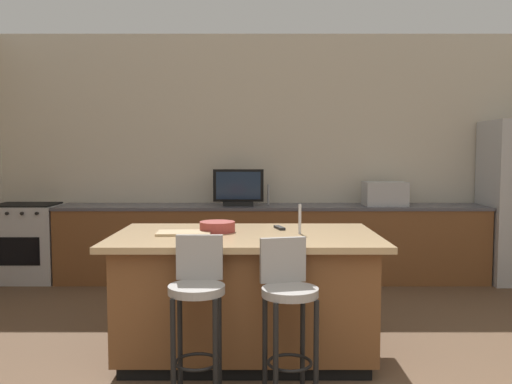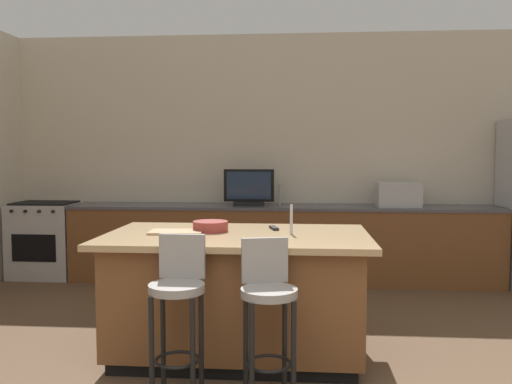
% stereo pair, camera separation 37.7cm
% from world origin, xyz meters
% --- Properties ---
extents(wall_back, '(7.19, 0.12, 2.94)m').
position_xyz_m(wall_back, '(0.00, 4.97, 1.47)').
color(wall_back, beige).
rests_on(wall_back, ground_plane).
extents(counter_back, '(4.99, 0.62, 0.89)m').
position_xyz_m(counter_back, '(-0.03, 4.59, 0.45)').
color(counter_back, brown).
rests_on(counter_back, ground_plane).
extents(kitchen_island, '(1.94, 1.16, 0.91)m').
position_xyz_m(kitchen_island, '(-0.29, 2.24, 0.47)').
color(kitchen_island, black).
rests_on(kitchen_island, ground_plane).
extents(range_oven, '(0.76, 0.63, 0.91)m').
position_xyz_m(range_oven, '(-2.91, 4.59, 0.45)').
color(range_oven, '#B7BABF').
rests_on(range_oven, ground_plane).
extents(microwave, '(0.48, 0.36, 0.28)m').
position_xyz_m(microwave, '(1.30, 4.59, 1.03)').
color(microwave, '#B7BABF').
rests_on(microwave, counter_back).
extents(tv_monitor, '(0.58, 0.16, 0.43)m').
position_xyz_m(tv_monitor, '(-0.41, 4.54, 1.09)').
color(tv_monitor, black).
rests_on(tv_monitor, counter_back).
extents(sink_faucet_back, '(0.02, 0.02, 0.24)m').
position_xyz_m(sink_faucet_back, '(-0.06, 4.69, 1.01)').
color(sink_faucet_back, '#B2B2B7').
rests_on(sink_faucet_back, counter_back).
extents(sink_faucet_island, '(0.02, 0.02, 0.22)m').
position_xyz_m(sink_faucet_island, '(0.11, 2.24, 1.02)').
color(sink_faucet_island, '#B2B2B7').
rests_on(sink_faucet_island, kitchen_island).
extents(bar_stool_left, '(0.34, 0.34, 1.00)m').
position_xyz_m(bar_stool_left, '(-0.56, 1.50, 0.60)').
color(bar_stool_left, gray).
rests_on(bar_stool_left, ground_plane).
extents(bar_stool_right, '(0.35, 0.37, 0.98)m').
position_xyz_m(bar_stool_right, '(-0.01, 1.50, 0.59)').
color(bar_stool_right, gray).
rests_on(bar_stool_right, ground_plane).
extents(fruit_bowl, '(0.27, 0.27, 0.08)m').
position_xyz_m(fruit_bowl, '(-0.50, 2.34, 0.95)').
color(fruit_bowl, '#993833').
rests_on(fruit_bowl, kitchen_island).
extents(tv_remote, '(0.09, 0.18, 0.02)m').
position_xyz_m(tv_remote, '(-0.03, 2.49, 0.92)').
color(tv_remote, black).
rests_on(tv_remote, kitchen_island).
extents(cutting_board, '(0.40, 0.26, 0.02)m').
position_xyz_m(cutting_board, '(-0.74, 2.23, 0.92)').
color(cutting_board, tan).
rests_on(cutting_board, kitchen_island).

